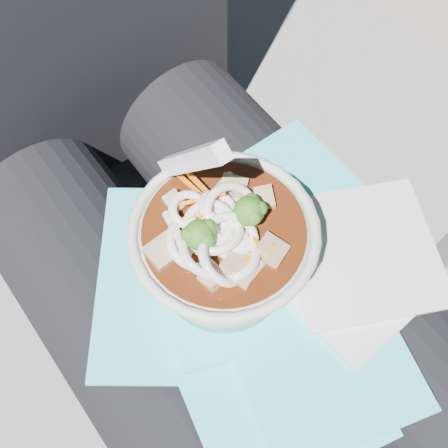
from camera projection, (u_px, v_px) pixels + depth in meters
ground at (226, 414)px, 1.10m from camera, size 20.00×20.00×0.00m
stone_ledge at (168, 302)px, 0.96m from camera, size 1.06×0.63×0.45m
lap at (227, 300)px, 0.64m from camera, size 0.35×0.48×0.16m
person_body at (175, 225)px, 0.65m from camera, size 0.34×0.94×1.00m
plastic_bag at (267, 277)px, 0.55m from camera, size 0.32×0.34×0.02m
napkins at (357, 264)px, 0.55m from camera, size 0.17×0.17×0.01m
udon_bowl at (223, 249)px, 0.50m from camera, size 0.17×0.17×0.19m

